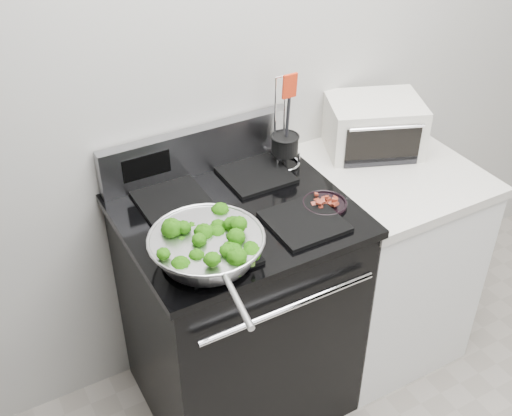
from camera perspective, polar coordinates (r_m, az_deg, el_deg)
back_wall at (r=2.42m, az=0.69°, el=13.63°), size 4.00×0.02×2.70m
gas_range at (r=2.52m, az=-1.61°, el=-8.83°), size 0.79×0.69×1.13m
counter at (r=2.84m, az=10.81°, el=-4.39°), size 0.62×0.68×0.92m
skillet at (r=1.99m, az=-4.39°, el=-3.40°), size 0.37×0.58×0.08m
broccoli_pile at (r=1.98m, az=-4.44°, el=-2.91°), size 0.29×0.29×0.10m
bacon_plate at (r=2.26m, az=6.13°, el=0.59°), size 0.16×0.16×0.04m
utensil_holder at (r=2.45m, az=2.57°, el=5.24°), size 0.12×0.12×0.38m
toaster_oven at (r=2.64m, az=10.41°, el=7.22°), size 0.44×0.40×0.21m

